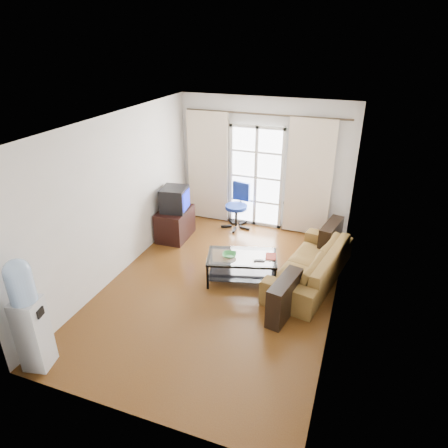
# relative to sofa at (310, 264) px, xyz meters

# --- Properties ---
(floor) EXTENTS (5.20, 5.20, 0.00)m
(floor) POSITION_rel_sofa_xyz_m (-1.33, -0.75, -0.31)
(floor) COLOR brown
(floor) RESTS_ON ground
(ceiling) EXTENTS (5.20, 5.20, 0.00)m
(ceiling) POSITION_rel_sofa_xyz_m (-1.33, -0.75, 2.39)
(ceiling) COLOR white
(ceiling) RESTS_ON wall_back
(wall_back) EXTENTS (3.60, 0.02, 2.70)m
(wall_back) POSITION_rel_sofa_xyz_m (-1.33, 1.85, 1.04)
(wall_back) COLOR white
(wall_back) RESTS_ON floor
(wall_front) EXTENTS (3.60, 0.02, 2.70)m
(wall_front) POSITION_rel_sofa_xyz_m (-1.33, -3.35, 1.04)
(wall_front) COLOR white
(wall_front) RESTS_ON floor
(wall_left) EXTENTS (0.02, 5.20, 2.70)m
(wall_left) POSITION_rel_sofa_xyz_m (-3.13, -0.75, 1.04)
(wall_left) COLOR white
(wall_left) RESTS_ON floor
(wall_right) EXTENTS (0.02, 5.20, 2.70)m
(wall_right) POSITION_rel_sofa_xyz_m (0.47, -0.75, 1.04)
(wall_right) COLOR white
(wall_right) RESTS_ON floor
(french_door) EXTENTS (1.16, 0.06, 2.15)m
(french_door) POSITION_rel_sofa_xyz_m (-1.48, 1.80, 0.76)
(french_door) COLOR white
(french_door) RESTS_ON wall_back
(curtain_rod) EXTENTS (3.30, 0.04, 0.04)m
(curtain_rod) POSITION_rel_sofa_xyz_m (-1.33, 1.75, 2.07)
(curtain_rod) COLOR #4C3F2D
(curtain_rod) RESTS_ON wall_back
(curtain_left) EXTENTS (0.90, 0.07, 2.35)m
(curtain_left) POSITION_rel_sofa_xyz_m (-2.53, 1.73, 0.89)
(curtain_left) COLOR #F3E1C4
(curtain_left) RESTS_ON curtain_rod
(curtain_right) EXTENTS (0.90, 0.07, 2.35)m
(curtain_right) POSITION_rel_sofa_xyz_m (-0.38, 1.73, 0.89)
(curtain_right) COLOR #F3E1C4
(curtain_right) RESTS_ON curtain_rod
(radiator) EXTENTS (0.64, 0.12, 0.64)m
(radiator) POSITION_rel_sofa_xyz_m (-0.53, 1.75, 0.02)
(radiator) COLOR gray
(radiator) RESTS_ON floor
(sofa) EXTENTS (2.47, 1.65, 0.63)m
(sofa) POSITION_rel_sofa_xyz_m (0.00, 0.00, 0.00)
(sofa) COLOR brown
(sofa) RESTS_ON floor
(coffee_table) EXTENTS (1.28, 0.94, 0.46)m
(coffee_table) POSITION_rel_sofa_xyz_m (-1.07, -0.40, -0.01)
(coffee_table) COLOR silver
(coffee_table) RESTS_ON floor
(bowl) EXTENTS (0.34, 0.34, 0.06)m
(bowl) POSITION_rel_sofa_xyz_m (-1.26, -0.48, 0.18)
(bowl) COLOR #359353
(bowl) RESTS_ON coffee_table
(book) EXTENTS (0.25, 0.29, 0.02)m
(book) POSITION_rel_sofa_xyz_m (-0.70, -0.28, 0.16)
(book) COLOR maroon
(book) RESTS_ON coffee_table
(remote) EXTENTS (0.18, 0.10, 0.02)m
(remote) POSITION_rel_sofa_xyz_m (-0.77, -0.46, 0.16)
(remote) COLOR black
(remote) RESTS_ON coffee_table
(tv_stand) EXTENTS (0.58, 0.85, 0.61)m
(tv_stand) POSITION_rel_sofa_xyz_m (-2.83, 0.64, -0.01)
(tv_stand) COLOR black
(tv_stand) RESTS_ON floor
(crt_tv) EXTENTS (0.58, 0.58, 0.47)m
(crt_tv) POSITION_rel_sofa_xyz_m (-2.83, 0.64, 0.53)
(crt_tv) COLOR black
(crt_tv) RESTS_ON tv_stand
(task_chair) EXTENTS (0.75, 0.75, 0.96)m
(task_chair) POSITION_rel_sofa_xyz_m (-1.80, 1.54, -0.03)
(task_chair) COLOR black
(task_chair) RESTS_ON floor
(water_cooler) EXTENTS (0.37, 0.37, 1.54)m
(water_cooler) POSITION_rel_sofa_xyz_m (-2.88, -3.10, 0.49)
(water_cooler) COLOR silver
(water_cooler) RESTS_ON floor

